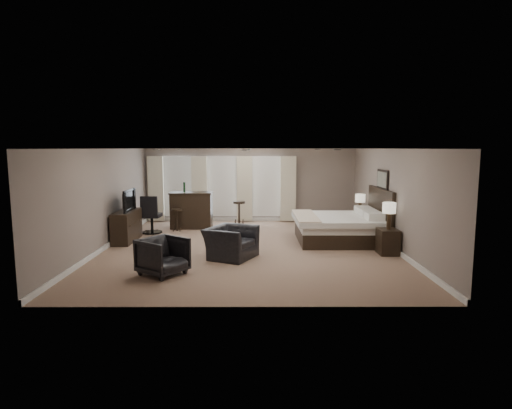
{
  "coord_description": "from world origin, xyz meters",
  "views": [
    {
      "loc": [
        0.17,
        -11.05,
        2.62
      ],
      "look_at": [
        0.2,
        0.4,
        1.1
      ],
      "focal_mm": 30.0,
      "sensor_mm": 36.0,
      "label": 1
    }
  ],
  "objects_px": {
    "bed": "(341,215)",
    "desk_chair": "(152,214)",
    "nightstand_far": "(359,223)",
    "lamp_far": "(360,204)",
    "bar_stool_right": "(239,214)",
    "armchair_far": "(163,254)",
    "dresser": "(127,226)",
    "lamp_near": "(389,216)",
    "bar_counter": "(192,210)",
    "tv": "(126,208)",
    "bar_stool_left": "(177,220)",
    "armchair_near": "(231,237)",
    "nightstand_near": "(388,242)"
  },
  "relations": [
    {
      "from": "nightstand_near",
      "to": "lamp_far",
      "type": "xyz_separation_m",
      "value": [
        0.0,
        2.9,
        0.55
      ]
    },
    {
      "from": "bed",
      "to": "nightstand_near",
      "type": "height_order",
      "value": "bed"
    },
    {
      "from": "bed",
      "to": "dresser",
      "type": "bearing_deg",
      "value": 179.47
    },
    {
      "from": "nightstand_far",
      "to": "lamp_far",
      "type": "xyz_separation_m",
      "value": [
        0.0,
        0.0,
        0.59
      ]
    },
    {
      "from": "tv",
      "to": "bed",
      "type": "bearing_deg",
      "value": -90.53
    },
    {
      "from": "nightstand_far",
      "to": "bar_counter",
      "type": "relative_size",
      "value": 0.4
    },
    {
      "from": "dresser",
      "to": "lamp_near",
      "type": "bearing_deg",
      "value": -12.28
    },
    {
      "from": "lamp_near",
      "to": "bar_counter",
      "type": "xyz_separation_m",
      "value": [
        -5.39,
        3.52,
        -0.36
      ]
    },
    {
      "from": "lamp_near",
      "to": "bar_stool_right",
      "type": "bearing_deg",
      "value": 135.44
    },
    {
      "from": "bed",
      "to": "desk_chair",
      "type": "relative_size",
      "value": 1.99
    },
    {
      "from": "lamp_near",
      "to": "bar_counter",
      "type": "bearing_deg",
      "value": 146.83
    },
    {
      "from": "armchair_far",
      "to": "bed",
      "type": "bearing_deg",
      "value": -17.59
    },
    {
      "from": "bed",
      "to": "bar_stool_right",
      "type": "xyz_separation_m",
      "value": [
        -2.94,
        2.32,
        -0.33
      ]
    },
    {
      "from": "nightstand_near",
      "to": "armchair_near",
      "type": "xyz_separation_m",
      "value": [
        -3.87,
        -0.35,
        0.19
      ]
    },
    {
      "from": "lamp_near",
      "to": "desk_chair",
      "type": "height_order",
      "value": "lamp_near"
    },
    {
      "from": "armchair_near",
      "to": "bar_counter",
      "type": "distance_m",
      "value": 4.15
    },
    {
      "from": "bed",
      "to": "armchair_far",
      "type": "relative_size",
      "value": 2.75
    },
    {
      "from": "nightstand_near",
      "to": "armchair_far",
      "type": "distance_m",
      "value": 5.49
    },
    {
      "from": "lamp_near",
      "to": "bar_counter",
      "type": "height_order",
      "value": "lamp_near"
    },
    {
      "from": "nightstand_near",
      "to": "nightstand_far",
      "type": "bearing_deg",
      "value": 90.0
    },
    {
      "from": "lamp_far",
      "to": "bar_stool_left",
      "type": "distance_m",
      "value": 5.8
    },
    {
      "from": "lamp_near",
      "to": "bar_stool_left",
      "type": "bearing_deg",
      "value": 152.57
    },
    {
      "from": "lamp_far",
      "to": "bar_counter",
      "type": "height_order",
      "value": "bar_counter"
    },
    {
      "from": "armchair_near",
      "to": "bed",
      "type": "bearing_deg",
      "value": -32.86
    },
    {
      "from": "bed",
      "to": "lamp_near",
      "type": "relative_size",
      "value": 3.54
    },
    {
      "from": "armchair_near",
      "to": "nightstand_near",
      "type": "bearing_deg",
      "value": -58.82
    },
    {
      "from": "lamp_far",
      "to": "bar_stool_right",
      "type": "distance_m",
      "value": 3.95
    },
    {
      "from": "tv",
      "to": "bar_stool_right",
      "type": "height_order",
      "value": "tv"
    },
    {
      "from": "nightstand_near",
      "to": "dresser",
      "type": "bearing_deg",
      "value": 167.72
    },
    {
      "from": "lamp_near",
      "to": "bar_counter",
      "type": "distance_m",
      "value": 6.44
    },
    {
      "from": "lamp_far",
      "to": "bar_stool_left",
      "type": "relative_size",
      "value": 0.9
    },
    {
      "from": "nightstand_far",
      "to": "dresser",
      "type": "height_order",
      "value": "dresser"
    },
    {
      "from": "bed",
      "to": "bar_stool_right",
      "type": "height_order",
      "value": "bed"
    },
    {
      "from": "armchair_near",
      "to": "armchair_far",
      "type": "relative_size",
      "value": 1.33
    },
    {
      "from": "nightstand_far",
      "to": "bar_counter",
      "type": "xyz_separation_m",
      "value": [
        -5.39,
        0.62,
        0.33
      ]
    },
    {
      "from": "nightstand_near",
      "to": "tv",
      "type": "bearing_deg",
      "value": 167.72
    },
    {
      "from": "lamp_far",
      "to": "bar_stool_left",
      "type": "bearing_deg",
      "value": 179.03
    },
    {
      "from": "desk_chair",
      "to": "nightstand_near",
      "type": "bearing_deg",
      "value": 161.32
    },
    {
      "from": "armchair_far",
      "to": "dresser",
      "type": "bearing_deg",
      "value": 63.9
    },
    {
      "from": "nightstand_near",
      "to": "desk_chair",
      "type": "height_order",
      "value": "desk_chair"
    },
    {
      "from": "dresser",
      "to": "tv",
      "type": "relative_size",
      "value": 1.41
    },
    {
      "from": "nightstand_far",
      "to": "lamp_far",
      "type": "height_order",
      "value": "lamp_far"
    },
    {
      "from": "nightstand_near",
      "to": "nightstand_far",
      "type": "distance_m",
      "value": 2.9
    },
    {
      "from": "nightstand_far",
      "to": "armchair_far",
      "type": "relative_size",
      "value": 0.64
    },
    {
      "from": "nightstand_far",
      "to": "bar_counter",
      "type": "distance_m",
      "value": 5.43
    },
    {
      "from": "nightstand_near",
      "to": "bar_stool_left",
      "type": "relative_size",
      "value": 0.88
    },
    {
      "from": "lamp_far",
      "to": "desk_chair",
      "type": "xyz_separation_m",
      "value": [
        -6.48,
        -0.27,
        -0.27
      ]
    },
    {
      "from": "bar_stool_left",
      "to": "dresser",
      "type": "bearing_deg",
      "value": -127.51
    },
    {
      "from": "bar_counter",
      "to": "nightstand_far",
      "type": "bearing_deg",
      "value": -6.56
    },
    {
      "from": "nightstand_far",
      "to": "armchair_near",
      "type": "relative_size",
      "value": 0.48
    }
  ]
}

